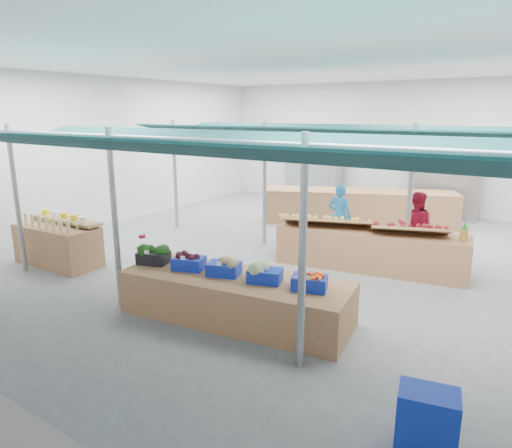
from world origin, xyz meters
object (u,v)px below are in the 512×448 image
object	(u,v)px
vendor_right	(415,226)
fruit_counter	(370,250)
bottle_shelf	(59,243)
crate_stack	(427,423)
veg_counter	(236,298)
vendor_left	(339,216)

from	to	relation	value
vendor_right	fruit_counter	bearing A→B (deg)	51.33
bottle_shelf	crate_stack	size ratio (longest dim) A/B	2.95
veg_counter	vendor_right	bearing A→B (deg)	62.99
veg_counter	fruit_counter	xyz separation A→B (m)	(0.89, 3.52, 0.06)
fruit_counter	crate_stack	size ratio (longest dim) A/B	5.79
veg_counter	vendor_left	world-z (taller)	vendor_left
crate_stack	veg_counter	bearing A→B (deg)	157.72
vendor_right	vendor_left	bearing A→B (deg)	-10.06
fruit_counter	crate_stack	world-z (taller)	fruit_counter
vendor_left	fruit_counter	bearing A→B (deg)	127.43
bottle_shelf	vendor_left	distance (m)	6.40
bottle_shelf	veg_counter	distance (m)	4.76
fruit_counter	vendor_left	world-z (taller)	vendor_left
bottle_shelf	fruit_counter	xyz separation A→B (m)	(5.65, 3.49, -0.05)
fruit_counter	vendor_left	distance (m)	1.67
veg_counter	crate_stack	world-z (taller)	veg_counter
vendor_left	vendor_right	bearing A→B (deg)	169.94
veg_counter	vendor_left	distance (m)	4.65
crate_stack	vendor_left	size ratio (longest dim) A/B	0.43
veg_counter	vendor_right	world-z (taller)	vendor_right
bottle_shelf	crate_stack	xyz separation A→B (m)	(8.04, -1.37, -0.13)
bottle_shelf	veg_counter	size ratio (longest dim) A/B	0.54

